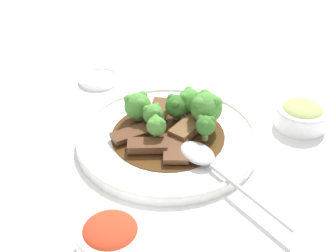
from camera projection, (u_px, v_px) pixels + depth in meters
ground_plane at (168, 142)px, 0.80m from camera, size 4.00×4.00×0.00m
main_plate at (168, 137)px, 0.80m from camera, size 0.31×0.31×0.02m
beef_strip_0 at (188, 127)px, 0.79m from camera, size 0.08×0.07×0.02m
beef_strip_1 at (159, 111)px, 0.84m from camera, size 0.07×0.05×0.01m
beef_strip_2 at (147, 145)px, 0.75m from camera, size 0.04×0.07×0.01m
beef_strip_3 at (176, 149)px, 0.75m from camera, size 0.08×0.05×0.01m
beef_strip_4 at (130, 133)px, 0.78m from camera, size 0.05×0.07×0.01m
broccoli_floret_0 at (206, 107)px, 0.79m from camera, size 0.05×0.05×0.06m
broccoli_floret_1 at (177, 106)px, 0.81m from camera, size 0.04×0.04×0.05m
broccoli_floret_2 at (138, 105)px, 0.81m from camera, size 0.05×0.05×0.05m
broccoli_floret_3 at (156, 126)px, 0.76m from camera, size 0.03×0.03×0.05m
broccoli_floret_4 at (206, 125)px, 0.76m from camera, size 0.03×0.03×0.04m
broccoli_floret_5 at (153, 114)px, 0.79m from camera, size 0.04×0.04×0.04m
broccoli_floret_6 at (190, 100)px, 0.82m from camera, size 0.04×0.04×0.05m
serving_spoon at (205, 159)px, 0.73m from camera, size 0.21×0.14×0.01m
side_bowl_kimchi at (111, 237)px, 0.60m from camera, size 0.09×0.09×0.05m
side_bowl_appetizer at (302, 115)px, 0.83m from camera, size 0.09×0.09×0.05m
sauce_dish at (99, 79)px, 0.97m from camera, size 0.08×0.08×0.01m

